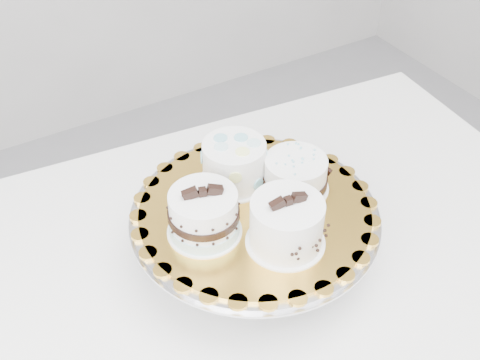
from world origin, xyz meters
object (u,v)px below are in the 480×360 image
table (246,299)px  cake_banded (204,215)px  cake_ribbon (296,175)px  cake_stand (254,226)px  cake_swirl (286,225)px  cake_board (255,210)px  cake_dots (234,163)px

table → cake_banded: 0.23m
table → cake_ribbon: cake_ribbon is taller
cake_stand → cake_swirl: bearing=-89.5°
cake_board → cake_swirl: cake_swirl is taller
table → cake_ribbon: bearing=20.1°
cake_swirl → cake_ribbon: size_ratio=0.89×
cake_board → cake_swirl: size_ratio=3.08×
table → cake_banded: bearing=173.3°
table → cake_swirl: size_ratio=11.04×
cake_board → cake_ribbon: bearing=6.6°
table → cake_banded: cake_banded is taller
cake_stand → table: bearing=-143.5°
cake_ribbon → cake_swirl: bearing=-155.2°
cake_banded → cake_dots: size_ratio=0.97×
table → cake_banded: size_ratio=10.34×
cake_board → table: bearing=-143.5°
cake_banded → cake_ribbon: size_ratio=0.95×
cake_board → cake_dots: bearing=85.8°
cake_board → cake_banded: cake_banded is taller
cake_stand → cake_dots: bearing=85.8°
cake_stand → cake_board: bearing=0.0°
cake_board → cake_swirl: (0.00, -0.08, 0.04)m
cake_stand → cake_swirl: 0.11m
cake_board → cake_dots: cake_dots is taller
table → cake_board: 0.19m
table → cake_banded: (-0.07, 0.01, 0.22)m
cake_swirl → cake_banded: bearing=145.0°
table → cake_stand: bearing=41.8°
cake_ribbon → cake_stand: bearing=162.2°
table → cake_ribbon: 0.24m
cake_banded → cake_dots: 0.12m
cake_swirl → cake_banded: (-0.09, 0.08, -0.00)m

